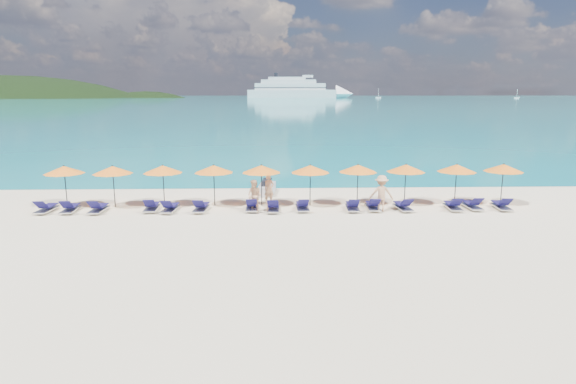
{
  "coord_description": "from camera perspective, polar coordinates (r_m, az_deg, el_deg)",
  "views": [
    {
      "loc": [
        -0.73,
        -20.46,
        6.06
      ],
      "look_at": [
        0.0,
        3.0,
        1.2
      ],
      "focal_mm": 30.0,
      "sensor_mm": 36.0,
      "label": 1
    }
  ],
  "objects": [
    {
      "name": "ground",
      "position": [
        21.35,
        0.25,
        -4.79
      ],
      "size": [
        1400.0,
        1400.0,
        0.0
      ],
      "primitive_type": "plane",
      "color": "beige"
    },
    {
      "name": "sea",
      "position": [
        680.49,
        -1.74,
        11.18
      ],
      "size": [
        1600.0,
        1300.0,
        0.01
      ],
      "primitive_type": "cube",
      "color": "#1FA9B2",
      "rests_on": "ground"
    },
    {
      "name": "headland_main",
      "position": [
        636.89,
        -29.98,
        6.18
      ],
      "size": [
        374.0,
        242.0,
        126.5
      ],
      "color": "black",
      "rests_on": "ground"
    },
    {
      "name": "headland_small",
      "position": [
        600.75,
        -16.29,
        7.31
      ],
      "size": [
        162.0,
        126.0,
        85.5
      ],
      "color": "black",
      "rests_on": "ground"
    },
    {
      "name": "cruise_ship",
      "position": [
        569.82,
        1.58,
        11.97
      ],
      "size": [
        123.23,
        27.95,
        34.01
      ],
      "rotation": [
        0.0,
        0.0,
        -0.07
      ],
      "color": "white",
      "rests_on": "ground"
    },
    {
      "name": "sailboat_near",
      "position": [
        546.41,
        10.64,
        10.98
      ],
      "size": [
        5.85,
        1.95,
        10.73
      ],
      "color": "white",
      "rests_on": "ground"
    },
    {
      "name": "sailboat_far",
      "position": [
        581.36,
        25.48,
        10.08
      ],
      "size": [
        5.26,
        1.75,
        9.65
      ],
      "color": "white",
      "rests_on": "ground"
    },
    {
      "name": "jetski",
      "position": [
        29.35,
        -2.52,
        0.47
      ],
      "size": [
        1.12,
        2.47,
        0.85
      ],
      "rotation": [
        0.0,
        0.0,
        -0.09
      ],
      "color": "silver",
      "rests_on": "ground"
    },
    {
      "name": "beachgoer_a",
      "position": [
        26.51,
        -2.26,
        0.33
      ],
      "size": [
        0.73,
        0.66,
        1.68
      ],
      "primitive_type": "imported",
      "rotation": [
        0.0,
        0.0,
        0.55
      ],
      "color": "tan",
      "rests_on": "ground"
    },
    {
      "name": "beachgoer_b",
      "position": [
        24.79,
        -3.99,
        -0.49
      ],
      "size": [
        0.94,
        0.84,
        1.68
      ],
      "primitive_type": "imported",
      "rotation": [
        0.0,
        0.0,
        -0.57
      ],
      "color": "tan",
      "rests_on": "ground"
    },
    {
      "name": "beachgoer_c",
      "position": [
        25.36,
        11.01,
        -0.15
      ],
      "size": [
        1.28,
        0.71,
        1.89
      ],
      "primitive_type": "imported",
      "rotation": [
        0.0,
        0.0,
        3.02
      ],
      "color": "tan",
      "rests_on": "ground"
    },
    {
      "name": "umbrella_0",
      "position": [
        28.34,
        -25.01,
        2.4
      ],
      "size": [
        2.1,
        2.1,
        2.28
      ],
      "color": "black",
      "rests_on": "ground"
    },
    {
      "name": "umbrella_1",
      "position": [
        27.32,
        -20.07,
        2.47
      ],
      "size": [
        2.1,
        2.1,
        2.28
      ],
      "color": "black",
      "rests_on": "ground"
    },
    {
      "name": "umbrella_2",
      "position": [
        26.76,
        -14.63,
        2.63
      ],
      "size": [
        2.1,
        2.1,
        2.28
      ],
      "color": "black",
      "rests_on": "ground"
    },
    {
      "name": "umbrella_3",
      "position": [
        26.28,
        -8.8,
        2.71
      ],
      "size": [
        2.1,
        2.1,
        2.28
      ],
      "color": "black",
      "rests_on": "ground"
    },
    {
      "name": "umbrella_4",
      "position": [
        26.02,
        -3.18,
        2.74
      ],
      "size": [
        2.1,
        2.1,
        2.28
      ],
      "color": "black",
      "rests_on": "ground"
    },
    {
      "name": "umbrella_5",
      "position": [
        26.0,
        2.66,
        2.74
      ],
      "size": [
        2.1,
        2.1,
        2.28
      ],
      "color": "black",
      "rests_on": "ground"
    },
    {
      "name": "umbrella_6",
      "position": [
        26.44,
        8.3,
        2.78
      ],
      "size": [
        2.1,
        2.1,
        2.28
      ],
      "color": "black",
      "rests_on": "ground"
    },
    {
      "name": "umbrella_7",
      "position": [
        27.03,
        13.8,
        2.76
      ],
      "size": [
        2.1,
        2.1,
        2.28
      ],
      "color": "black",
      "rests_on": "ground"
    },
    {
      "name": "umbrella_8",
      "position": [
        27.84,
        19.38,
        2.68
      ],
      "size": [
        2.1,
        2.1,
        2.28
      ],
      "color": "black",
      "rests_on": "ground"
    },
    {
      "name": "umbrella_9",
      "position": [
        28.88,
        24.18,
        2.62
      ],
      "size": [
        2.1,
        2.1,
        2.28
      ],
      "color": "black",
      "rests_on": "ground"
    },
    {
      "name": "lounger_0",
      "position": [
        27.74,
        -26.73,
        -1.69
      ],
      "size": [
        0.67,
        1.72,
        0.66
      ],
      "rotation": [
        0.0,
        0.0,
        -0.03
      ],
      "color": "silver",
      "rests_on": "ground"
    },
    {
      "name": "lounger_1",
      "position": [
        27.23,
        -24.41,
        -1.72
      ],
      "size": [
        0.76,
        1.75,
        0.66
      ],
      "rotation": [
        0.0,
        0.0,
        0.08
      ],
      "color": "silver",
      "rests_on": "ground"
    },
    {
      "name": "lounger_2",
      "position": [
        26.61,
        -21.56,
        -1.78
      ],
      "size": [
        0.63,
        1.7,
        0.66
      ],
      "rotation": [
        0.0,
        0.0,
        -0.01
      ],
      "color": "silver",
      "rests_on": "ground"
    },
    {
      "name": "lounger_3",
      "position": [
        26.08,
        -15.86,
        -1.66
      ],
      "size": [
        0.71,
        1.73,
        0.66
      ],
      "rotation": [
        0.0,
        0.0,
        0.05
      ],
      "color": "silver",
      "rests_on": "ground"
    },
    {
      "name": "lounger_4",
      "position": [
        25.63,
        -13.81,
        -1.78
      ],
      "size": [
        0.76,
        1.75,
        0.66
      ],
      "rotation": [
        0.0,
        0.0,
        -0.08
      ],
      "color": "silver",
      "rests_on": "ground"
    },
    {
      "name": "lounger_5",
      "position": [
        25.39,
        -10.26,
        -1.75
      ],
      "size": [
        0.74,
        1.74,
        0.66
      ],
      "rotation": [
        0.0,
        0.0,
        -0.07
      ],
      "color": "silver",
      "rests_on": "ground"
    },
    {
      "name": "lounger_6",
      "position": [
        25.27,
        -4.28,
        -1.66
      ],
      "size": [
        0.62,
        1.7,
        0.66
      ],
      "rotation": [
        0.0,
        0.0,
        -0.0
      ],
      "color": "silver",
      "rests_on": "ground"
    },
    {
      "name": "lounger_7",
      "position": [
        24.98,
        -1.77,
        -1.79
      ],
      "size": [
        0.67,
        1.72,
        0.66
      ],
      "rotation": [
        0.0,
        0.0,
        -0.03
      ],
      "color": "silver",
      "rests_on": "ground"
    },
    {
      "name": "lounger_8",
      "position": [
        25.2,
        1.72,
        -1.67
      ],
      "size": [
        0.67,
        1.72,
        0.66
      ],
      "rotation": [
        0.0,
        0.0,
        0.03
      ],
      "color": "silver",
      "rests_on": "ground"
    },
    {
      "name": "lounger_9",
      "position": [
        25.4,
        7.65,
        -1.67
      ],
      "size": [
        0.71,
        1.73,
        0.66
      ],
      "rotation": [
        0.0,
        0.0,
        -0.05
      ],
      "color": "silver",
      "rests_on": "ground"
    },
    {
      "name": "lounger_10",
      "position": [
        25.68,
        10.03,
        -1.59
      ],
      "size": [
        0.68,
        1.72,
        0.66
      ],
      "rotation": [
        0.0,
        0.0,
        -0.04
      ],
      "color": "silver",
      "rests_on": "ground"
    },
    {
      "name": "lounger_11",
      "position": [
        25.94,
        13.47,
        -1.61
      ],
      "size": [
        0.75,
        1.74,
        0.66
      ],
      "rotation": [
        0.0,
        0.0,
        0.08
      ],
      "color": "silver",
      "rests_on": "ground"
    },
    {
      "name": "lounger_12",
      "position": [
        26.77,
        18.96,
        -1.51
      ],
      "size": [
        0.72,
        1.73,
        0.66
      ],
      "rotation": [
        0.0,
        0.0,
        -0.06
      ],
      "color": "silver",
      "rests_on": "ground"
    },
    {
      "name": "lounger_13",
      "position": [
        27.29,
        20.97,
        -1.41
      ],
      "size": [
        0.67,
        1.72,
        0.66
      ],
      "rotation": [
        0.0,
        0.0,
        0.03
      ],
      "color": "silver",
      "rests_on": "ground"
    },
    {
      "name": "lounger_14",
      "position": [
        27.8,
        23.97,
        -1.42
      ],
      "size": [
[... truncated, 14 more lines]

